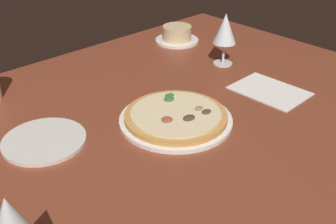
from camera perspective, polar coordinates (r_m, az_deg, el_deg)
name	(u,v)px	position (r cm, az deg, el deg)	size (l,w,h in cm)	color
dining_table	(160,131)	(102.86, -1.06, -2.55)	(150.00, 110.00, 4.00)	brown
pizza_main	(176,117)	(102.01, 1.08, -0.73)	(27.80, 27.80, 3.22)	white
ramekin_on_saucer	(177,35)	(152.18, 1.24, 10.48)	(15.60, 15.60, 5.72)	silver
wine_glass_near	(225,30)	(131.26, 7.80, 11.07)	(7.20, 7.20, 16.39)	silver
side_plate	(44,141)	(98.84, -16.54, -3.76)	(18.96, 18.96, 0.90)	silver
paper_menu	(269,91)	(120.19, 13.69, 2.83)	(14.44, 19.76, 0.30)	white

